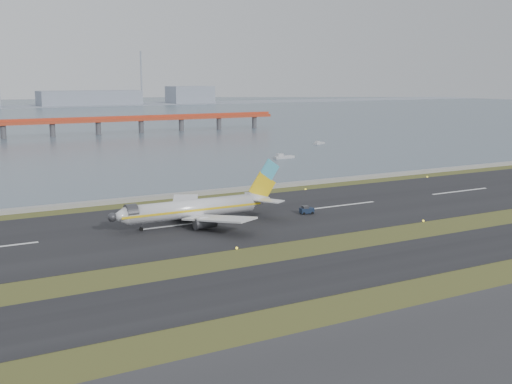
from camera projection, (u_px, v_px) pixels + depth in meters
ground at (257, 260)px, 108.37m from camera, size 1000.00×1000.00×0.00m
taxiway_strip at (296, 278)px, 98.08m from camera, size 1000.00×18.00×0.10m
runway_strip at (187, 224)px, 134.06m from camera, size 1000.00×45.00×0.10m
seawall at (139, 199)px, 159.68m from camera, size 1000.00×2.50×1.00m
red_pier at (52, 123)px, 330.96m from camera, size 260.00×5.00×10.20m
airliner at (198, 208)px, 133.74m from camera, size 38.52×32.89×12.80m
pushback_tug at (307, 210)px, 144.13m from camera, size 3.27×2.25×1.93m
workboat_near at (283, 157)px, 243.30m from camera, size 8.09×2.70×1.95m
workboat_far at (319, 143)px, 294.94m from camera, size 6.95×4.33×1.61m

